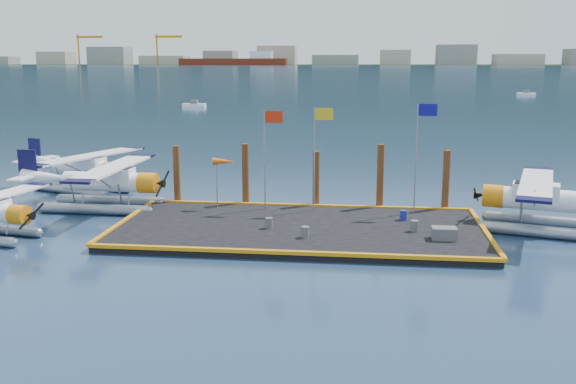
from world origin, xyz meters
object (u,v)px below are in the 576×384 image
object	(u,v)px
seaplane_b	(108,185)
drum_4	(403,215)
flagpole_blue	(420,142)
piling_0	(177,177)
windsock	(224,163)
piling_1	(246,177)
drum_2	(414,226)
seaplane_d	(543,203)
drum_3	(269,223)
piling_4	(446,182)
piling_3	(380,179)
piling_2	(316,181)
crate	(444,233)
flagpole_yellow	(318,143)
flagpole_red	(268,144)
drum_1	(305,232)
seaplane_c	(85,171)

from	to	relation	value
seaplane_b	drum_4	xyz separation A→B (m)	(18.35, -1.97, -0.96)
flagpole_blue	piling_0	xyz separation A→B (m)	(-15.20, 1.60, -2.69)
windsock	piling_1	bearing A→B (deg)	57.34
drum_2	windsock	world-z (taller)	windsock
seaplane_d	drum_3	xyz separation A→B (m)	(-14.95, -2.46, -0.95)
flagpole_blue	piling_4	world-z (taller)	flagpole_blue
piling_3	piling_4	xyz separation A→B (m)	(4.00, 0.00, -0.15)
piling_2	drum_4	bearing A→B (deg)	-32.80
drum_3	crate	bearing A→B (deg)	-6.86
crate	piling_2	xyz separation A→B (m)	(-7.12, 7.19, 1.19)
drum_2	seaplane_d	bearing A→B (deg)	17.07
drum_2	piling_4	world-z (taller)	piling_4
piling_2	piling_4	xyz separation A→B (m)	(8.00, 0.00, 0.10)
drum_3	flagpole_yellow	bearing A→B (deg)	62.88
drum_3	piling_3	xyz separation A→B (m)	(6.09, 6.09, 1.46)
drum_3	flagpole_red	size ratio (longest dim) A/B	0.10
flagpole_red	seaplane_d	bearing A→B (deg)	-7.36
crate	flagpole_yellow	size ratio (longest dim) A/B	0.20
drum_4	flagpole_yellow	bearing A→B (deg)	160.46
crate	seaplane_b	bearing A→B (deg)	164.09
drum_2	piling_0	xyz separation A→B (m)	(-14.73, 5.81, 1.30)
crate	piling_0	xyz separation A→B (m)	(-16.12, 7.19, 1.29)
drum_2	flagpole_blue	world-z (taller)	flagpole_blue
flagpole_blue	piling_0	distance (m)	15.51
seaplane_d	piling_1	size ratio (longest dim) A/B	2.53
seaplane_d	piling_0	world-z (taller)	piling_0
drum_4	drum_1	bearing A→B (deg)	-140.67
piling_0	piling_3	size ratio (longest dim) A/B	0.93
windsock	piling_2	bearing A→B (deg)	16.15
piling_0	drum_3	bearing A→B (deg)	-41.39
drum_1	piling_0	distance (m)	11.94
seaplane_b	flagpole_yellow	size ratio (longest dim) A/B	1.71
piling_1	piling_0	bearing A→B (deg)	180.00
seaplane_d	flagpole_red	bearing A→B (deg)	98.14
seaplane_c	piling_3	size ratio (longest dim) A/B	2.32
piling_2	drum_2	bearing A→B (deg)	-45.44
drum_1	piling_1	distance (m)	9.04
seaplane_d	drum_1	world-z (taller)	seaplane_d
piling_2	seaplane_b	bearing A→B (deg)	-173.74
drum_3	piling_3	size ratio (longest dim) A/B	0.13
piling_2	flagpole_yellow	bearing A→B (deg)	-82.79
drum_4	piling_3	bearing A→B (deg)	110.56
seaplane_d	piling_1	world-z (taller)	piling_1
drum_2	piling_1	distance (m)	11.85
seaplane_d	crate	world-z (taller)	seaplane_d
seaplane_b	flagpole_blue	distance (m)	19.51
drum_1	flagpole_yellow	bearing A→B (deg)	88.39
piling_2	piling_1	bearing A→B (deg)	180.00
piling_0	flagpole_yellow	bearing A→B (deg)	-9.86
drum_2	flagpole_red	xyz separation A→B (m)	(-8.52, 4.21, 3.70)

